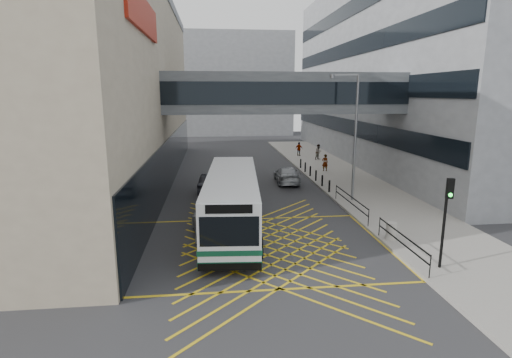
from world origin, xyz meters
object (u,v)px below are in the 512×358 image
object	(u,v)px
bus	(232,200)
car_silver	(287,174)
street_lamp	(353,130)
litter_bin	(391,231)
car_white	(209,222)
pedestrian_a	(325,163)
pedestrian_c	(299,149)
traffic_light	(447,210)
pedestrian_b	(319,152)
car_dark	(213,182)

from	to	relation	value
bus	car_silver	size ratio (longest dim) A/B	2.53
car_silver	street_lamp	size ratio (longest dim) A/B	0.54
bus	litter_bin	xyz separation A→B (m)	(7.98, -2.69, -1.14)
car_white	street_lamp	size ratio (longest dim) A/B	0.55
bus	pedestrian_a	distance (m)	18.39
pedestrian_c	car_silver	bearing A→B (deg)	108.01
traffic_light	street_lamp	xyz separation A→B (m)	(-0.13, 11.31, 2.31)
traffic_light	car_silver	bearing A→B (deg)	109.10
traffic_light	pedestrian_c	bearing A→B (deg)	97.19
pedestrian_c	pedestrian_a	bearing A→B (deg)	126.96
traffic_light	pedestrian_b	bearing A→B (deg)	93.88
car_dark	car_silver	size ratio (longest dim) A/B	1.03
car_dark	car_white	bearing A→B (deg)	98.05
bus	pedestrian_b	size ratio (longest dim) A/B	6.91
bus	pedestrian_a	world-z (taller)	bus
car_white	traffic_light	size ratio (longest dim) A/B	1.19
pedestrian_c	bus	bearing A→B (deg)	104.34
car_white	car_dark	distance (m)	9.63
car_silver	street_lamp	distance (m)	8.49
car_dark	traffic_light	bearing A→B (deg)	131.67
street_lamp	litter_bin	xyz separation A→B (m)	(-0.49, -7.78, -4.44)
pedestrian_c	pedestrian_b	bearing A→B (deg)	152.46
litter_bin	car_silver	bearing A→B (deg)	100.90
pedestrian_b	car_dark	bearing A→B (deg)	-161.67
car_dark	pedestrian_a	xyz separation A→B (m)	(10.72, 6.54, 0.22)
bus	car_dark	xyz separation A→B (m)	(-1.03, 9.07, -1.00)
pedestrian_c	traffic_light	bearing A→B (deg)	123.25
car_silver	pedestrian_b	size ratio (longest dim) A/B	2.73
car_silver	pedestrian_c	size ratio (longest dim) A/B	2.89
car_dark	pedestrian_c	size ratio (longest dim) A/B	2.97
car_dark	car_silver	xyz separation A→B (m)	(6.26, 2.56, -0.02)
car_white	car_silver	world-z (taller)	car_white
car_silver	street_lamp	bearing A→B (deg)	119.51
car_dark	pedestrian_b	bearing A→B (deg)	-122.44
car_silver	litter_bin	bearing A→B (deg)	103.98
car_white	street_lamp	distance (m)	12.06
bus	street_lamp	xyz separation A→B (m)	(8.48, 5.09, 3.30)
car_dark	traffic_light	size ratio (longest dim) A/B	1.21
traffic_light	pedestrian_a	distance (m)	21.94
car_white	car_dark	world-z (taller)	same
car_dark	car_silver	distance (m)	6.76
bus	pedestrian_c	xyz separation A→B (m)	(9.26, 25.31, -0.78)
traffic_light	pedestrian_c	xyz separation A→B (m)	(0.65, 31.54, -1.78)
bus	litter_bin	size ratio (longest dim) A/B	13.06
street_lamp	litter_bin	distance (m)	8.97
litter_bin	pedestrian_a	size ratio (longest dim) A/B	0.56
car_white	litter_bin	bearing A→B (deg)	160.75
litter_bin	pedestrian_b	distance (m)	25.18
pedestrian_a	pedestrian_b	world-z (taller)	pedestrian_b
bus	pedestrian_b	world-z (taller)	bus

